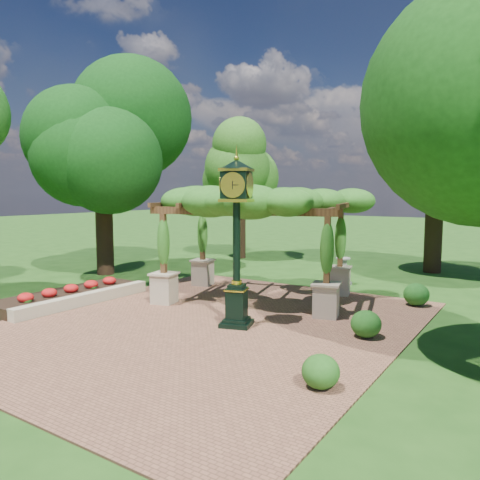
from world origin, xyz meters
The scene contains 13 objects.
ground centered at (0.00, 0.00, 0.00)m, with size 120.00×120.00×0.00m, color #1E4714.
brick_plaza centered at (0.00, 1.00, 0.02)m, with size 10.00×12.00×0.04m, color brown.
border_wall centered at (-4.60, 0.50, 0.20)m, with size 0.35×5.00×0.40m, color #C6B793.
flower_bed centered at (-5.50, 0.50, 0.18)m, with size 1.50×5.00×0.36m, color red.
pedestal_clock centered at (0.76, 1.18, 2.70)m, with size 1.12×1.12×4.52m.
pergola centered at (-0.50, 4.21, 3.12)m, with size 6.78×5.15×3.80m.
sundial centered at (1.03, 8.24, 0.47)m, with size 0.63×0.63×1.07m.
shrub_front centered at (4.28, -1.32, 0.36)m, with size 0.70×0.70×0.63m, color #205217.
shrub_mid centered at (3.99, 2.10, 0.38)m, with size 0.75×0.75×0.67m, color #205919.
shrub_back centered at (4.26, 6.16, 0.40)m, with size 0.79×0.79×0.71m, color #1E5819.
tree_west_near centered at (-8.63, 4.78, 6.09)m, with size 5.27×5.27×8.85m.
tree_west_far centered at (-6.46, 12.28, 5.32)m, with size 3.36×3.36×7.79m.
tree_north centered at (3.35, 13.21, 5.83)m, with size 5.17×5.17×8.48m.
Camera 1 is at (7.58, -9.01, 3.62)m, focal length 35.00 mm.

